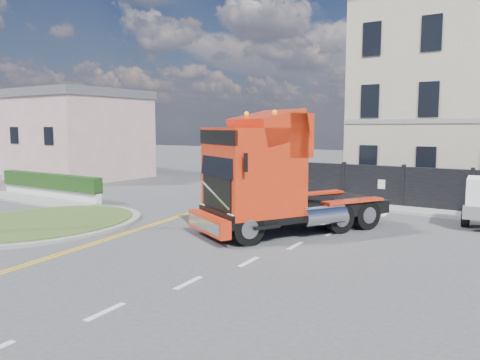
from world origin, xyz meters
The scene contains 11 objects.
ground centered at (0.00, 0.00, 0.00)m, with size 120.00×120.00×0.00m, color #424244.
traffic_island centered at (-7.00, -3.00, 0.08)m, with size 6.80×6.80×0.17m.
hedge_wall centered at (-13.00, 1.50, 0.74)m, with size 8.00×0.55×1.35m.
pavement_side centered at (-13.00, 0.40, 0.05)m, with size 8.50×1.80×0.10m, color gray.
seaside_bldg_pink centered at (-20.00, 9.00, 3.00)m, with size 8.00×8.00×6.00m, color beige.
seaside_bldg_cream centered at (-28.00, 11.00, 2.50)m, with size 9.00×8.00×5.00m, color beige.
seaside_bldg_white centered at (-35.00, 12.00, 3.25)m, with size 8.00×8.00×6.50m, color silver.
hoarding_fence centered at (6.55, 9.00, 1.00)m, with size 18.80×0.25×2.00m.
georgian_building centered at (6.00, 16.50, 5.77)m, with size 12.30×10.30×12.80m.
pavement_far centered at (6.00, 8.10, 0.06)m, with size 20.00×1.60×0.12m, color gray.
truck centered at (1.31, 0.73, 1.96)m, with size 5.86×7.70×4.37m.
Camera 1 is at (9.74, -13.99, 3.92)m, focal length 35.00 mm.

